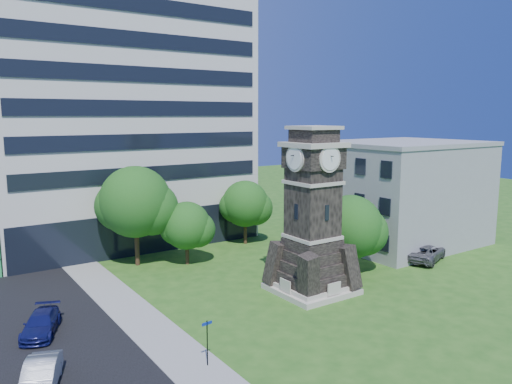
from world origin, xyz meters
TOP-DOWN VIEW (x-y plane):
  - ground at (0.00, 0.00)m, footprint 160.00×160.00m
  - sidewalk at (-9.50, 5.00)m, footprint 3.00×70.00m
  - clock_tower at (3.00, 2.00)m, footprint 5.40×5.40m
  - office_tall at (-3.20, 25.84)m, footprint 26.20×15.11m
  - office_low at (19.97, 8.00)m, footprint 15.20×12.20m
  - car_street_mid at (-16.50, -1.11)m, footprint 2.90×4.48m
  - car_street_north at (-15.17, 5.51)m, footprint 3.34×4.71m
  - car_east_lot at (16.63, 2.24)m, footprint 6.00×4.32m
  - park_bench at (4.99, 1.38)m, footprint 1.67×0.45m
  - street_sign at (-8.83, -3.57)m, footprint 0.60×0.06m
  - tree_nw at (-5.20, 15.59)m, footprint 6.81×6.19m
  - tree_nc at (-1.51, 13.36)m, footprint 4.61×4.19m
  - tree_ne at (6.61, 16.48)m, footprint 5.16×4.70m
  - tree_east at (8.52, 3.55)m, footprint 5.80×5.27m

SIDE VIEW (x-z plane):
  - ground at x=0.00m, z-range 0.00..0.00m
  - sidewalk at x=-9.50m, z-range 0.00..0.06m
  - park_bench at x=4.99m, z-range 0.03..0.89m
  - car_street_north at x=-15.17m, z-range 0.00..1.27m
  - car_street_mid at x=-16.50m, z-range 0.00..1.39m
  - car_east_lot at x=16.63m, z-range 0.00..1.52m
  - street_sign at x=-8.83m, z-range 0.32..2.82m
  - tree_nc at x=-1.51m, z-range 0.55..6.12m
  - tree_east at x=8.52m, z-range 0.48..7.02m
  - tree_ne at x=6.61m, z-range 0.73..7.21m
  - office_low at x=19.97m, z-range 0.01..10.41m
  - clock_tower at x=3.00m, z-range -0.83..11.39m
  - tree_nw at x=-5.20m, z-range 1.04..9.75m
  - office_tall at x=-3.20m, z-range -0.08..28.52m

